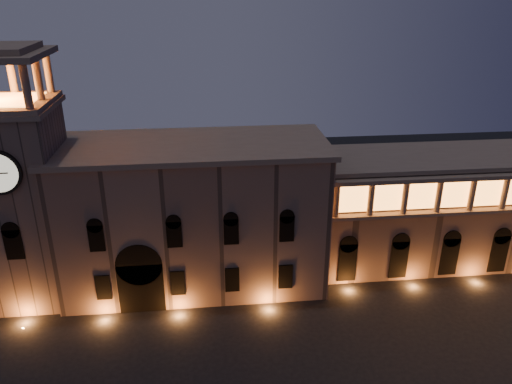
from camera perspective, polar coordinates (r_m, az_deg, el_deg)
government_building at (r=58.93m, az=-7.17°, el=-2.68°), size 30.80×12.80×17.60m
clock_tower at (r=59.97m, az=-25.23°, el=-0.44°), size 9.80×9.80×32.40m
colonnade_wing at (r=69.38m, az=22.30°, el=-1.54°), size 40.60×11.50×14.50m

